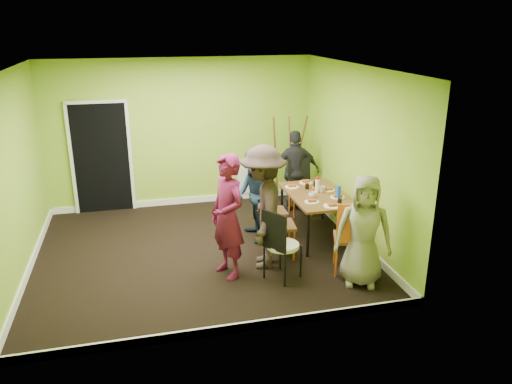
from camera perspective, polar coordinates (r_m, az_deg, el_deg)
ground at (r=7.90m, az=-6.26°, el=-6.75°), size 5.00×5.00×0.00m
room_walls at (r=7.57m, az=-6.75°, el=0.13°), size 5.04×4.54×2.82m
dining_table at (r=8.19m, az=7.00°, el=-0.58°), size 0.90×1.50×0.75m
chair_left_far at (r=8.10m, az=1.44°, el=-1.66°), size 0.43×0.42×1.00m
chair_left_near at (r=7.46m, az=2.03°, el=-3.11°), size 0.50×0.50×1.09m
chair_back_end at (r=9.26m, az=4.92°, el=1.97°), size 0.43×0.51×1.02m
chair_front_end at (r=7.07m, az=10.81°, el=-4.70°), size 0.58×0.58×1.10m
chair_bentwood at (r=6.82m, az=2.72°, el=-5.71°), size 0.56×0.56×1.03m
easel at (r=9.68m, az=3.66°, el=3.63°), size 0.70×0.65×1.74m
plate_near_left at (r=8.45m, az=4.12°, el=0.59°), size 0.24×0.24×0.01m
plate_near_right at (r=7.79m, az=6.39°, el=-1.12°), size 0.22×0.22×0.01m
plate_far_back at (r=8.70m, az=5.71°, el=1.09°), size 0.24×0.24×0.01m
plate_far_front at (r=7.65m, az=8.70°, el=-1.60°), size 0.26×0.26×0.01m
plate_wall_back at (r=8.36m, az=8.26°, el=0.23°), size 0.22×0.22×0.01m
plate_wall_front at (r=8.05m, az=9.30°, el=-0.58°), size 0.23×0.23×0.01m
thermos at (r=8.21m, az=7.01°, el=0.72°), size 0.07×0.07×0.23m
blue_bottle at (r=7.97m, az=9.41°, el=-0.02°), size 0.07×0.07×0.21m
orange_bottle at (r=8.24m, az=6.55°, el=0.29°), size 0.04×0.04×0.09m
glass_mid at (r=8.37m, az=5.85°, el=0.66°), size 0.07×0.07×0.09m
glass_back at (r=8.51m, az=6.77°, el=0.94°), size 0.06×0.06×0.10m
glass_front at (r=7.75m, az=9.53°, el=-1.06°), size 0.07×0.07×0.09m
cup_a at (r=7.97m, az=6.45°, el=-0.35°), size 0.11×0.11×0.09m
cup_b at (r=8.25m, az=7.51°, el=0.33°), size 0.11×0.11×0.10m
person_standing at (r=6.84m, az=-3.25°, el=-2.83°), size 0.63×0.75×1.76m
person_left_far at (r=7.99m, az=-0.22°, el=-0.45°), size 0.61×0.76×1.51m
person_left_near at (r=7.10m, az=0.80°, el=-1.76°), size 0.95×1.30×1.80m
person_back_end at (r=9.33m, az=4.52°, el=2.40°), size 0.93×0.48×1.53m
person_front_end at (r=6.80m, az=12.19°, el=-4.38°), size 0.88×0.74×1.54m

